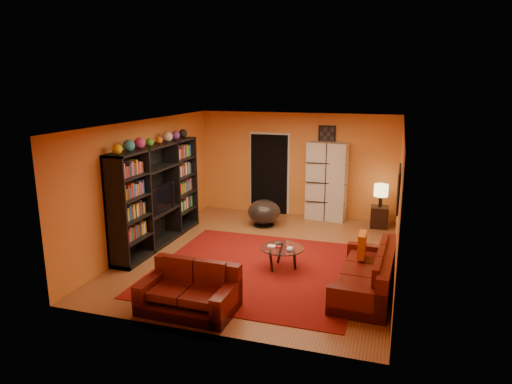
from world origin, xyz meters
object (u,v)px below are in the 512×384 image
(table_lamp, at_px, (381,191))
(storage_cabinet, at_px, (327,181))
(loveseat, at_px, (191,291))
(entertainment_unit, at_px, (157,195))
(bowl_chair, at_px, (264,212))
(tv, at_px, (158,198))
(coffee_table, at_px, (282,250))
(side_table, at_px, (379,217))
(sofa, at_px, (370,275))

(table_lamp, bearing_deg, storage_cabinet, 168.00)
(loveseat, distance_m, table_lamp, 5.58)
(entertainment_unit, relative_size, bowl_chair, 3.90)
(entertainment_unit, distance_m, tv, 0.11)
(entertainment_unit, height_order, table_lamp, entertainment_unit)
(entertainment_unit, bearing_deg, bowl_chair, 45.95)
(tv, bearing_deg, coffee_table, -99.15)
(tv, height_order, coffee_table, tv)
(tv, xyz_separation_m, coffee_table, (2.76, -0.44, -0.65))
(loveseat, height_order, storage_cabinet, storage_cabinet)
(tv, relative_size, loveseat, 0.70)
(storage_cabinet, bearing_deg, tv, -130.66)
(entertainment_unit, distance_m, bowl_chair, 2.65)
(tv, relative_size, table_lamp, 1.88)
(bowl_chair, xyz_separation_m, table_lamp, (2.62, 0.69, 0.55))
(coffee_table, height_order, bowl_chair, bowl_chair)
(bowl_chair, bearing_deg, side_table, 14.77)
(tv, xyz_separation_m, storage_cabinet, (3.04, 2.89, -0.05))
(entertainment_unit, xyz_separation_m, tv, (0.05, -0.09, -0.04))
(loveseat, height_order, side_table, loveseat)
(coffee_table, relative_size, storage_cabinet, 0.42)
(entertainment_unit, bearing_deg, side_table, 29.86)
(side_table, bearing_deg, loveseat, -117.00)
(entertainment_unit, relative_size, coffee_table, 3.76)
(tv, xyz_separation_m, table_lamp, (4.34, 2.61, -0.13))
(entertainment_unit, height_order, tv, entertainment_unit)
(entertainment_unit, xyz_separation_m, storage_cabinet, (3.09, 2.80, -0.09))
(loveseat, height_order, coffee_table, loveseat)
(tv, distance_m, sofa, 4.52)
(table_lamp, bearing_deg, bowl_chair, -165.23)
(coffee_table, height_order, storage_cabinet, storage_cabinet)
(entertainment_unit, distance_m, coffee_table, 2.94)
(tv, distance_m, side_table, 5.12)
(loveseat, bearing_deg, sofa, -59.80)
(entertainment_unit, distance_m, table_lamp, 5.07)
(loveseat, bearing_deg, table_lamp, -25.54)
(tv, relative_size, bowl_chair, 1.31)
(entertainment_unit, relative_size, loveseat, 2.10)
(loveseat, relative_size, bowl_chair, 1.85)
(loveseat, distance_m, coffee_table, 2.11)
(sofa, distance_m, loveseat, 2.89)
(tv, distance_m, bowl_chair, 2.66)
(tv, relative_size, sofa, 0.47)
(side_table, bearing_deg, entertainment_unit, -150.14)
(table_lamp, bearing_deg, side_table, 0.00)
(loveseat, bearing_deg, bowl_chair, 2.87)
(sofa, xyz_separation_m, storage_cabinet, (-1.32, 3.83, 0.67))
(entertainment_unit, distance_m, loveseat, 3.16)
(storage_cabinet, height_order, table_lamp, storage_cabinet)
(entertainment_unit, bearing_deg, sofa, -13.15)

